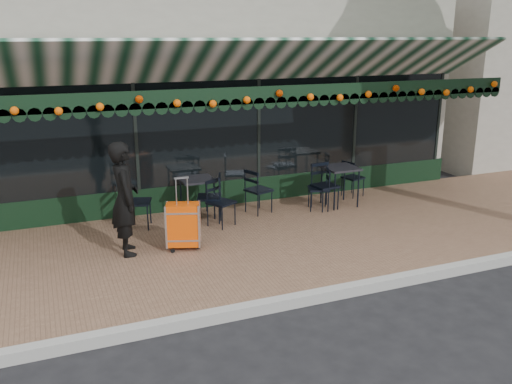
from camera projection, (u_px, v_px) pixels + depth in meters
name	position (u px, v px, depth m)	size (l,w,h in m)	color
ground	(274.00, 307.00, 7.07)	(80.00, 80.00, 0.00)	black
sidewalk	(225.00, 248.00, 8.83)	(18.00, 4.00, 0.15)	brown
curb	(276.00, 304.00, 6.98)	(18.00, 0.16, 0.15)	#9E9E99
restaurant_building	(147.00, 83.00, 13.41)	(12.00, 9.60, 4.50)	gray
woman	(125.00, 199.00, 8.20)	(0.64, 0.42, 1.76)	black
suitcase	(183.00, 225.00, 8.49)	(0.57, 0.43, 1.16)	#E74907
cafe_table_a	(340.00, 171.00, 10.61)	(0.63, 0.63, 0.78)	black
cafe_table_b	(197.00, 182.00, 9.92)	(0.60, 0.60, 0.74)	black
chair_a_left	(319.00, 189.00, 10.42)	(0.41, 0.41, 0.81)	black
chair_a_right	(353.00, 178.00, 11.30)	(0.39, 0.39, 0.77)	black
chair_a_front	(325.00, 186.00, 10.45)	(0.45, 0.45, 0.90)	black
chair_b_left	(209.00, 198.00, 9.76)	(0.44, 0.44, 0.88)	black
chair_b_right	(259.00, 191.00, 10.23)	(0.43, 0.43, 0.86)	black
chair_b_front	(221.00, 203.00, 9.52)	(0.42, 0.42, 0.84)	black
chair_solo	(138.00, 202.00, 9.43)	(0.45, 0.45, 0.91)	black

